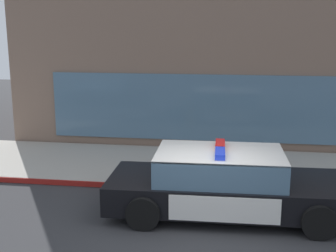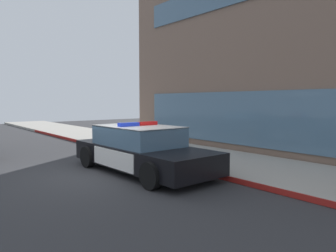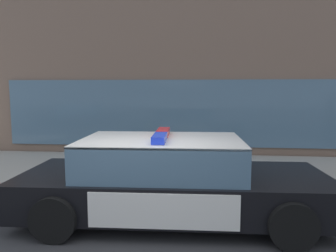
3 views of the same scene
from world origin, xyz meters
name	(u,v)px [view 2 (image 2 of 3)]	position (x,y,z in m)	size (l,w,h in m)	color
ground	(107,173)	(0.00, 0.00, 0.00)	(48.00, 48.00, 0.00)	#303033
sidewalk	(200,156)	(0.00, 3.86, 0.07)	(48.00, 3.52, 0.15)	#A39E93
curb_red_paint	(162,162)	(0.00, 2.08, 0.08)	(28.80, 0.04, 0.14)	maroon
police_cruiser	(141,149)	(0.44, 0.93, 0.68)	(5.12, 2.22, 1.49)	black
fire_hydrant	(159,145)	(-1.07, 2.75, 0.50)	(0.34, 0.39, 0.73)	gold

